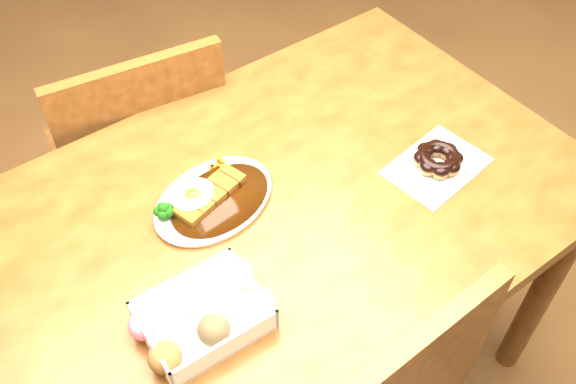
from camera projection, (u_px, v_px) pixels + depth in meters
ground at (286, 373)px, 1.82m from camera, size 6.00×6.00×0.00m
table at (285, 232)px, 1.33m from camera, size 1.20×0.80×0.75m
chair_far at (143, 158)px, 1.71m from camera, size 0.48×0.48×0.87m
katsu_curry_plate at (211, 198)px, 1.24m from camera, size 0.28×0.23×0.05m
donut_box at (203, 315)px, 1.05m from camera, size 0.23×0.16×0.06m
pon_de_ring at (438, 160)px, 1.30m from camera, size 0.22×0.17×0.04m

